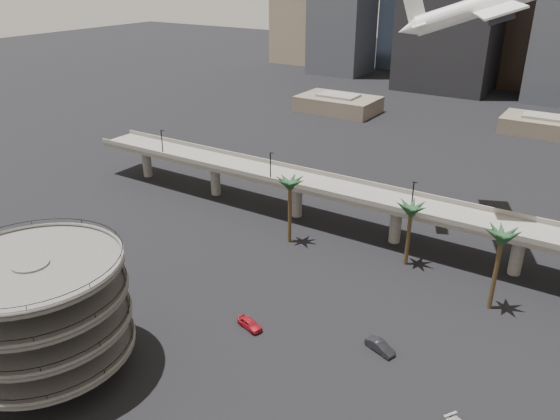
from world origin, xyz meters
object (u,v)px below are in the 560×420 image
Objects in this scene: car_b at (380,346)px; parking_ramp at (40,308)px; airborne_jet at (495,2)px; overpass at (345,195)px; car_a at (250,324)px.

parking_ramp is at bearing 146.97° from car_b.
airborne_jet is (33.24, 71.94, 33.18)m from parking_ramp.
overpass reaches higher than car_b.
airborne_jet is (20.24, 12.94, 35.68)m from overpass.
car_a is at bearing 125.90° from car_b.
parking_ramp is 0.17× the size of overpass.
overpass is 39.23m from car_b.
car_b is (18.25, 5.51, -0.00)m from car_a.
parking_ramp reaches higher than car_b.
overpass is 4.08× the size of airborne_jet.
overpass reaches higher than car_a.
car_a is (3.55, -37.45, -6.59)m from overpass.
overpass is 38.19m from car_a.
car_b is at bearing -55.68° from overpass.
airborne_jet is 7.01× the size of car_b.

